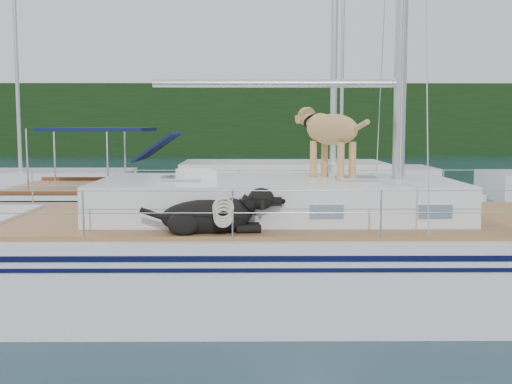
{
  "coord_description": "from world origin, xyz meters",
  "views": [
    {
      "loc": [
        0.43,
        -9.42,
        2.61
      ],
      "look_at": [
        0.5,
        0.2,
        1.6
      ],
      "focal_mm": 45.0,
      "sensor_mm": 36.0,
      "label": 1
    }
  ],
  "objects": [
    {
      "name": "bg_boat_west",
      "position": [
        -8.0,
        14.0,
        0.45
      ],
      "size": [
        8.0,
        3.0,
        11.65
      ],
      "color": "white",
      "rests_on": "ground"
    },
    {
      "name": "bg_boat_center",
      "position": [
        4.0,
        16.0,
        0.45
      ],
      "size": [
        7.2,
        3.0,
        11.65
      ],
      "color": "white",
      "rests_on": "ground"
    },
    {
      "name": "main_sailboat",
      "position": [
        0.11,
        -0.0,
        0.69
      ],
      "size": [
        12.0,
        3.88,
        14.01
      ],
      "color": "white",
      "rests_on": "ground"
    },
    {
      "name": "neighbor_sailboat",
      "position": [
        0.11,
        5.99,
        0.63
      ],
      "size": [
        11.0,
        3.5,
        13.3
      ],
      "color": "white",
      "rests_on": "ground"
    },
    {
      "name": "tree_line",
      "position": [
        0.0,
        45.0,
        3.0
      ],
      "size": [
        90.0,
        3.0,
        6.0
      ],
      "primitive_type": "cube",
      "color": "black",
      "rests_on": "ground"
    },
    {
      "name": "ground",
      "position": [
        0.0,
        0.0,
        0.0
      ],
      "size": [
        120.0,
        120.0,
        0.0
      ],
      "primitive_type": "plane",
      "color": "black",
      "rests_on": "ground"
    },
    {
      "name": "shore_bank",
      "position": [
        0.0,
        46.2,
        0.6
      ],
      "size": [
        92.0,
        1.0,
        1.2
      ],
      "primitive_type": "cube",
      "color": "#595147",
      "rests_on": "ground"
    }
  ]
}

